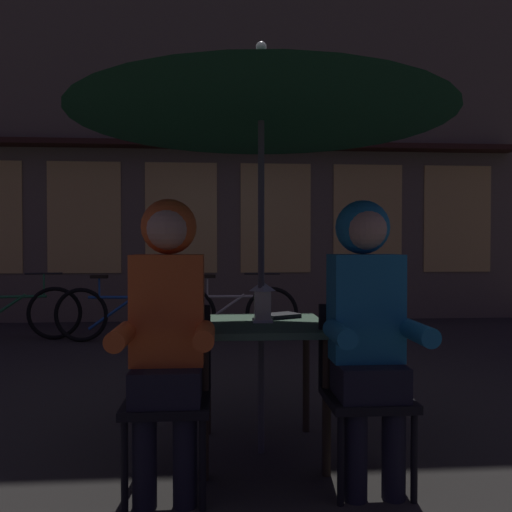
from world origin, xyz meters
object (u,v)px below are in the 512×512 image
(lantern, at_px, (262,301))
(book, at_px, (281,316))
(chair_right, at_px, (363,382))
(person_left_hooded, at_px, (167,315))
(person_right_hooded, at_px, (367,313))
(bicycle_second, at_px, (123,314))
(bicycle_third, at_px, (230,312))
(chair_left, at_px, (169,386))
(cafe_table, at_px, (261,340))
(patio_umbrella, at_px, (261,87))
(bicycle_nearest, at_px, (10,313))

(lantern, relative_size, book, 1.16)
(chair_right, relative_size, person_left_hooded, 0.62)
(person_left_hooded, relative_size, person_right_hooded, 1.00)
(bicycle_second, bearing_deg, lantern, -67.38)
(bicycle_third, relative_size, book, 8.40)
(lantern, height_order, bicycle_third, lantern)
(person_right_hooded, bearing_deg, lantern, 136.69)
(chair_left, bearing_deg, lantern, 38.45)
(person_left_hooded, height_order, book, person_left_hooded)
(cafe_table, xyz_separation_m, person_left_hooded, (-0.48, -0.43, 0.21))
(lantern, bearing_deg, bicycle_second, 112.62)
(lantern, xyz_separation_m, book, (0.13, 0.16, -0.11))
(book, bearing_deg, person_right_hooded, -86.86)
(patio_umbrella, xyz_separation_m, bicycle_second, (-1.41, 3.42, -1.71))
(chair_left, xyz_separation_m, bicycle_third, (0.38, 3.79, -0.14))
(patio_umbrella, xyz_separation_m, person_right_hooded, (0.48, -0.43, -1.21))
(patio_umbrella, height_order, book, patio_umbrella)
(bicycle_second, bearing_deg, chair_right, -63.50)
(person_left_hooded, relative_size, bicycle_second, 0.83)
(lantern, height_order, person_right_hooded, person_right_hooded)
(chair_right, bearing_deg, chair_left, 180.00)
(cafe_table, height_order, bicycle_third, bicycle_third)
(book, bearing_deg, lantern, -154.31)
(bicycle_second, bearing_deg, person_left_hooded, -76.43)
(chair_left, relative_size, bicycle_second, 0.52)
(cafe_table, xyz_separation_m, book, (0.14, 0.18, 0.11))
(cafe_table, relative_size, chair_right, 0.85)
(person_left_hooded, height_order, person_right_hooded, same)
(bicycle_second, distance_m, bicycle_third, 1.31)
(chair_right, height_order, person_left_hooded, person_left_hooded)
(chair_left, xyz_separation_m, book, (0.62, 0.55, 0.26))
(person_right_hooded, bearing_deg, bicycle_third, 98.59)
(chair_right, bearing_deg, patio_umbrella, 142.45)
(chair_right, bearing_deg, lantern, 140.58)
(patio_umbrella, distance_m, person_left_hooded, 1.37)
(book, bearing_deg, patio_umbrella, -153.06)
(cafe_table, height_order, patio_umbrella, patio_umbrella)
(chair_right, relative_size, bicycle_second, 0.52)
(chair_left, bearing_deg, patio_umbrella, 37.55)
(patio_umbrella, xyz_separation_m, bicycle_third, (-0.10, 3.42, -1.71))
(chair_right, height_order, person_right_hooded, person_right_hooded)
(chair_right, xyz_separation_m, book, (-0.34, 0.55, 0.26))
(lantern, distance_m, bicycle_third, 3.44)
(bicycle_third, bearing_deg, bicycle_second, 179.99)
(cafe_table, height_order, chair_left, chair_left)
(chair_left, relative_size, book, 4.35)
(cafe_table, distance_m, chair_left, 0.62)
(lantern, xyz_separation_m, bicycle_nearest, (-2.80, 3.55, -0.51))
(patio_umbrella, distance_m, lantern, 1.20)
(bicycle_second, xyz_separation_m, book, (1.54, -3.23, 0.41))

